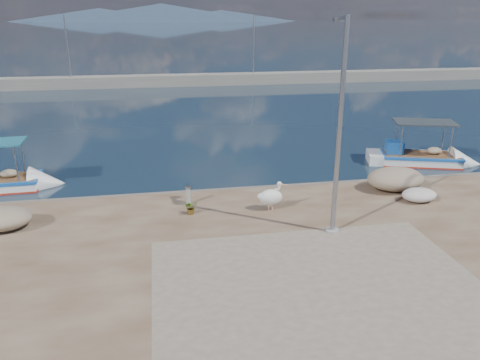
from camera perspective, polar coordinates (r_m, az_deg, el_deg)
name	(u,v)px	position (r m, az deg, el deg)	size (l,w,h in m)	color
ground	(260,255)	(15.65, 2.48, -9.09)	(1400.00, 1400.00, 0.00)	#162635
quay_patch	(320,288)	(13.17, 9.77, -12.82)	(9.00, 7.00, 0.01)	gray
breakwater	(183,80)	(53.93, -6.93, 12.01)	(120.00, 2.20, 7.50)	gray
mountains	(157,13)	(663.45, -10.05, 19.37)	(370.00, 280.00, 22.00)	#28384C
boat_right	(419,160)	(26.65, 20.95, 2.32)	(5.82, 3.40, 2.66)	white
pelican	(271,197)	(17.59, 3.83, -2.05)	(1.19, 0.65, 1.14)	tan
lamp_post	(339,138)	(15.25, 11.93, 5.09)	(0.44, 0.96, 7.00)	gray
bollard_near	(188,194)	(18.34, -6.33, -1.71)	(0.24, 0.24, 0.72)	gray
potted_plant	(191,207)	(17.41, -6.00, -3.35)	(0.47, 0.40, 0.52)	#33722D
net_pile_d	(419,195)	(19.81, 21.00, -1.71)	(1.39, 1.04, 0.52)	silver
net_pile_b	(2,219)	(18.05, -27.01, -4.22)	(1.96, 1.52, 0.76)	tan
net_pile_c	(395,179)	(20.70, 18.42, 0.13)	(2.43, 1.74, 0.96)	tan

